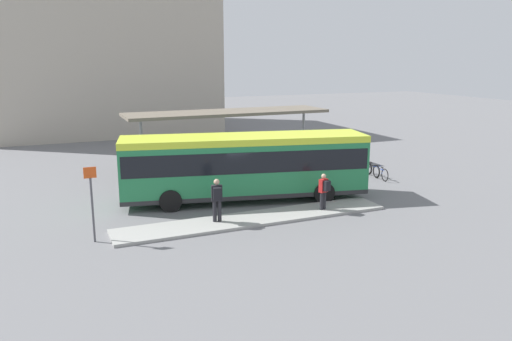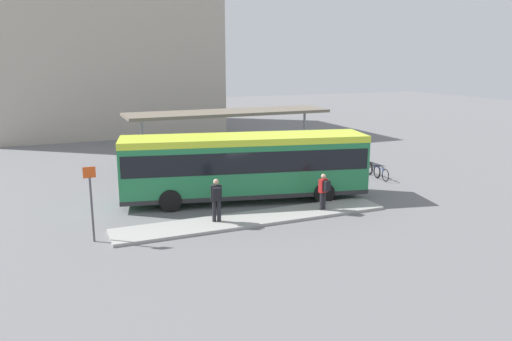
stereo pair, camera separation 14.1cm
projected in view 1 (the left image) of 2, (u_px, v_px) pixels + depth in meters
The scene contains 12 objects.
ground_plane at pixel (245, 200), 23.58m from camera, with size 120.00×120.00×0.00m, color slate.
curb_island at pixel (255, 219), 20.67m from camera, with size 11.67×1.80×0.12m.
city_bus at pixel (245, 163), 23.18m from camera, with size 11.56×4.84×3.08m.
pedestrian_waiting at pixel (324, 189), 21.51m from camera, with size 0.44×0.48×1.59m.
pedestrian_companion at pixel (217, 198), 19.87m from camera, with size 0.47×0.52×1.76m.
bicycle_blue at pixel (380, 173), 27.56m from camera, with size 0.48×1.65×0.71m.
bicycle_black at pixel (372, 169), 28.30m from camera, with size 0.48×1.76×0.77m.
bicycle_white at pixel (362, 167), 29.01m from camera, with size 0.48×1.60×0.69m.
station_shelter at pixel (228, 113), 30.10m from camera, with size 12.33×3.17×3.43m.
potted_planter_near_shelter at pixel (264, 162), 28.82m from camera, with size 0.73×0.73×1.27m.
platform_sign at pixel (92, 201), 17.89m from camera, with size 0.44×0.08×2.80m.
station_building at pixel (99, 49), 45.39m from camera, with size 19.17×14.07×14.66m.
Camera 1 is at (-8.56, -21.02, 6.57)m, focal length 35.00 mm.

